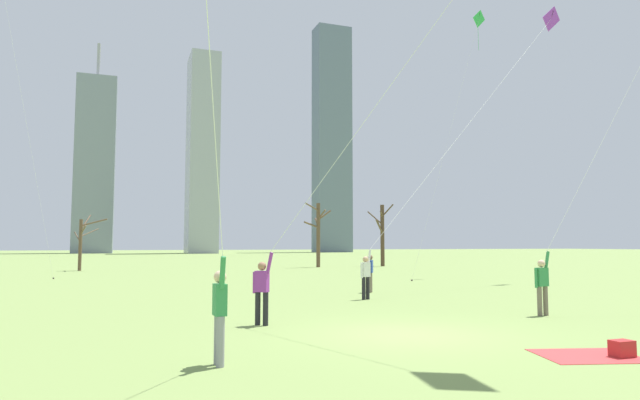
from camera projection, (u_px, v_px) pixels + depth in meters
The scene contains 14 objects.
ground_plane at pixel (409, 335), 12.46m from camera, with size 400.00×400.00×0.00m, color #7A934C.
kite_flyer_midfield_center_yellow at pixel (584, 196), 16.81m from camera, with size 11.51×0.74×17.21m.
kite_flyer_midfield_left_purple at pixel (429, 186), 23.59m from camera, with size 16.31×6.62×16.41m.
kite_flyer_foreground_left_pink at pixel (216, 249), 8.79m from camera, with size 2.04×6.67×11.14m.
kite_flyer_midfield_right_red at pixel (329, 189), 13.38m from camera, with size 5.69×6.15×11.22m.
bystander_far_off_by_trees at pixel (370, 271), 23.56m from camera, with size 0.36×0.44×1.62m.
distant_kite_low_near_trees_green at pixel (475, 33), 37.38m from camera, with size 8.00×3.38×18.35m.
picnic_spot at pixel (608, 352), 10.05m from camera, with size 2.11×1.84×0.31m.
bare_tree_right_of_center at pixel (82, 240), 43.13m from camera, with size 2.52×2.46×4.51m.
bare_tree_far_right_edge at pixel (382, 233), 52.08m from camera, with size 2.08×2.51×5.92m.
bare_tree_leftmost at pixel (318, 232), 49.94m from camera, with size 2.93×2.12×5.86m.
skyline_wide_slab at pixel (95, 165), 131.84m from camera, with size 8.99×9.62×51.53m.
skyline_slender_spire at pixel (332, 139), 149.57m from camera, with size 9.63×6.26×62.19m.
skyline_tall_tower at pixel (202, 154), 130.45m from camera, with size 6.85×10.45×47.62m.
Camera 1 is at (-6.22, -11.23, 2.07)m, focal length 30.58 mm.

